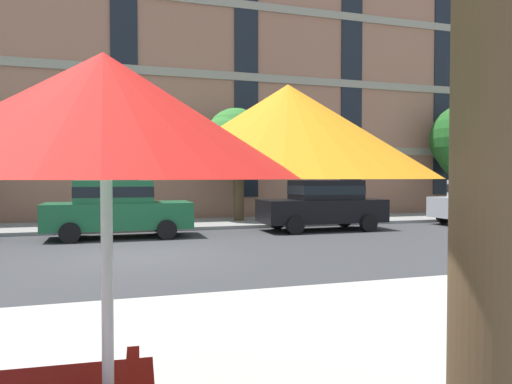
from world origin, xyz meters
name	(u,v)px	position (x,y,z in m)	size (l,w,h in m)	color
ground_plane	(138,256)	(0.00, 0.00, 0.00)	(120.00, 120.00, 0.00)	#38383A
sidewalk_far	(127,226)	(0.00, 6.80, 0.06)	(56.00, 3.60, 0.12)	gray
apartment_building	(121,93)	(0.00, 14.99, 6.40)	(37.07, 12.08, 12.80)	#A87056
sedan_green	(117,207)	(-0.41, 3.70, 0.95)	(4.40, 1.98, 1.78)	#195933
sedan_black	(323,204)	(6.59, 3.70, 0.95)	(4.40, 1.98, 1.78)	black
sedan_silver	(486,201)	(13.74, 3.70, 0.95)	(4.40, 1.98, 1.78)	#A8AAB2
street_tree_middle	(239,145)	(4.43, 7.02, 3.21)	(3.15, 3.02, 4.73)	#4C3823
street_tree_right	(468,143)	(15.80, 7.04, 3.51)	(3.56, 3.32, 5.39)	brown
patio_umbrella	(106,139)	(-0.66, -9.00, 2.06)	(3.22, 3.22, 2.33)	silver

